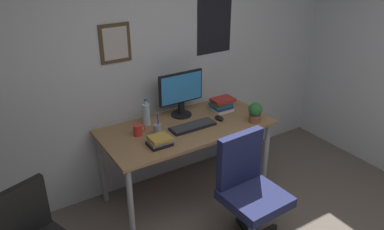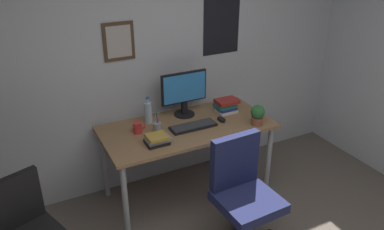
{
  "view_description": "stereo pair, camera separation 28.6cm",
  "coord_description": "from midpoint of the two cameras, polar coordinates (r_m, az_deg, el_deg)",
  "views": [
    {
      "loc": [
        -1.54,
        -1.01,
        2.36
      ],
      "look_at": [
        0.09,
        1.59,
        0.9
      ],
      "focal_mm": 36.1,
      "sensor_mm": 36.0,
      "label": 1
    },
    {
      "loc": [
        -1.29,
        -1.15,
        2.36
      ],
      "look_at": [
        0.09,
        1.59,
        0.9
      ],
      "focal_mm": 36.1,
      "sensor_mm": 36.0,
      "label": 2
    }
  ],
  "objects": [
    {
      "name": "potted_plant",
      "position": [
        3.59,
        11.92,
        0.06
      ],
      "size": [
        0.13,
        0.13,
        0.19
      ],
      "color": "brown",
      "rests_on": "desk"
    },
    {
      "name": "pen_cup",
      "position": [
        3.4,
        -2.77,
        -1.85
      ],
      "size": [
        0.07,
        0.07,
        0.2
      ],
      "color": "#9EA0A5",
      "rests_on": "desk"
    },
    {
      "name": "book_stack_left",
      "position": [
        3.23,
        -2.62,
        -3.71
      ],
      "size": [
        0.2,
        0.16,
        0.08
      ],
      "color": "black",
      "rests_on": "desk"
    },
    {
      "name": "wall_back",
      "position": [
        3.69,
        -2.93,
        8.68
      ],
      "size": [
        4.4,
        0.1,
        2.6
      ],
      "color": "silver",
      "rests_on": "ground_plane"
    },
    {
      "name": "water_bottle",
      "position": [
        3.56,
        -4.21,
        0.39
      ],
      "size": [
        0.07,
        0.07,
        0.25
      ],
      "color": "silver",
      "rests_on": "desk"
    },
    {
      "name": "coffee_mug_near",
      "position": [
        3.41,
        -5.63,
        -1.92
      ],
      "size": [
        0.12,
        0.08,
        0.1
      ],
      "color": "red",
      "rests_on": "desk"
    },
    {
      "name": "monitor",
      "position": [
        3.65,
        1.06,
        3.39
      ],
      "size": [
        0.46,
        0.2,
        0.43
      ],
      "color": "black",
      "rests_on": "desk"
    },
    {
      "name": "office_chair",
      "position": [
        3.14,
        10.13,
        -10.81
      ],
      "size": [
        0.56,
        0.57,
        0.95
      ],
      "color": "#1E234C",
      "rests_on": "ground_plane"
    },
    {
      "name": "side_chair",
      "position": [
        2.95,
        -20.77,
        -15.7
      ],
      "size": [
        0.54,
        0.54,
        0.88
      ],
      "color": "black",
      "rests_on": "ground_plane"
    },
    {
      "name": "desk",
      "position": [
        3.58,
        1.57,
        -2.73
      ],
      "size": [
        1.57,
        0.76,
        0.75
      ],
      "color": "#936D47",
      "rests_on": "ground_plane"
    },
    {
      "name": "computer_mouse",
      "position": [
        3.64,
        6.63,
        -0.66
      ],
      "size": [
        0.06,
        0.11,
        0.04
      ],
      "color": "black",
      "rests_on": "desk"
    },
    {
      "name": "keyboard",
      "position": [
        3.5,
        2.52,
        -1.72
      ],
      "size": [
        0.43,
        0.15,
        0.03
      ],
      "color": "black",
      "rests_on": "desk"
    },
    {
      "name": "book_stack_right",
      "position": [
        3.82,
        7.22,
        1.38
      ],
      "size": [
        0.22,
        0.17,
        0.13
      ],
      "color": "silver",
      "rests_on": "desk"
    }
  ]
}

